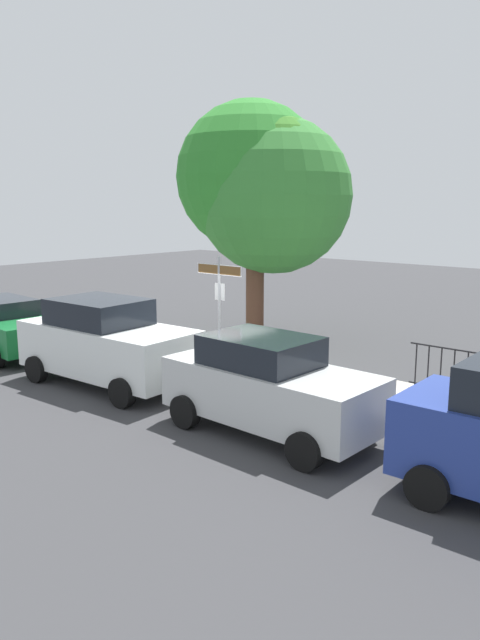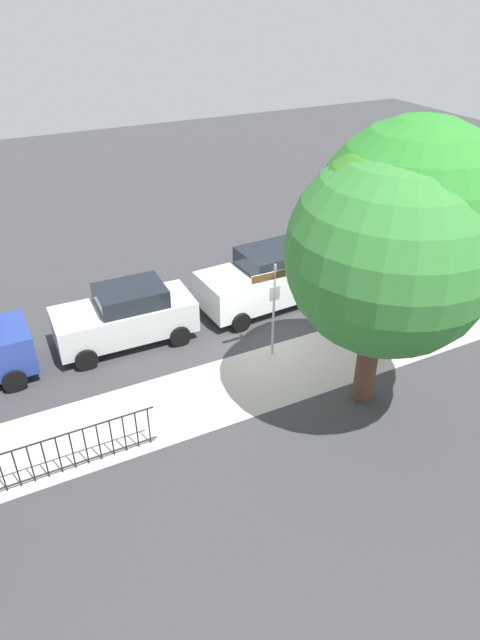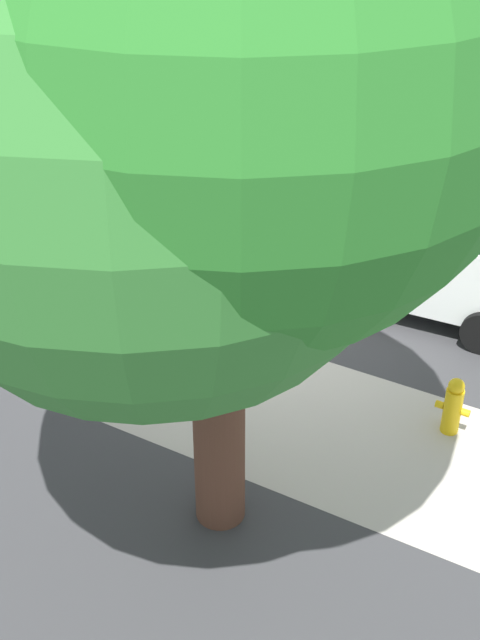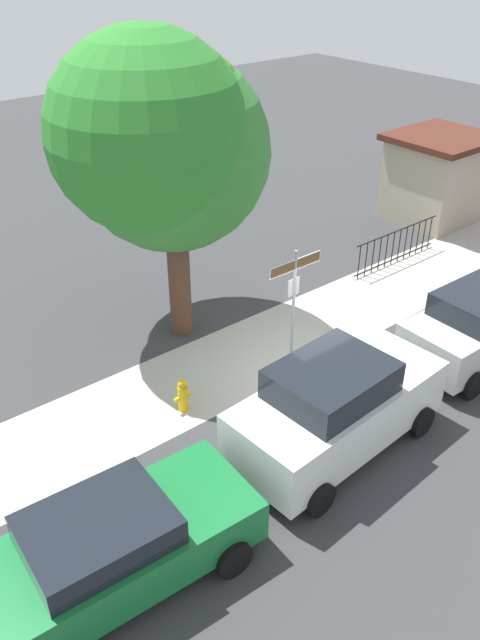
# 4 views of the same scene
# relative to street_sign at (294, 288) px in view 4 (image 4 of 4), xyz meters

# --- Properties ---
(ground_plane) EXTENTS (60.00, 60.00, 0.00)m
(ground_plane) POSITION_rel_street_sign_xyz_m (0.02, -0.40, -2.03)
(ground_plane) COLOR #38383A
(sidewalk_strip) EXTENTS (24.00, 2.60, 0.00)m
(sidewalk_strip) POSITION_rel_street_sign_xyz_m (2.02, 0.90, -2.03)
(sidewalk_strip) COLOR #B3ACA1
(sidewalk_strip) RESTS_ON ground_plane
(street_sign) EXTENTS (1.45, 0.07, 2.92)m
(street_sign) POSITION_rel_street_sign_xyz_m (0.00, 0.00, 0.00)
(street_sign) COLOR #9EA0A5
(street_sign) RESTS_ON ground_plane
(shade_tree) EXTENTS (5.14, 4.69, 7.16)m
(shade_tree) POSITION_rel_street_sign_xyz_m (-1.13, 3.15, 2.70)
(shade_tree) COLOR #533425
(shade_tree) RESTS_ON ground_plane
(car_green) EXTENTS (4.46, 2.24, 1.53)m
(car_green) POSITION_rel_street_sign_xyz_m (-6.03, -2.60, -1.23)
(car_green) COLOR #187033
(car_green) RESTS_ON ground_plane
(car_white) EXTENTS (4.54, 2.30, 2.01)m
(car_white) POSITION_rel_street_sign_xyz_m (-1.23, -2.56, -1.03)
(car_white) COLOR white
(car_white) RESTS_ON ground_plane
(iron_fence) EXTENTS (3.54, 0.04, 1.07)m
(iron_fence) POSITION_rel_street_sign_xyz_m (6.00, 1.90, -1.48)
(iron_fence) COLOR black
(iron_fence) RESTS_ON ground_plane
(utility_shed) EXTENTS (3.16, 2.95, 2.87)m
(utility_shed) POSITION_rel_street_sign_xyz_m (9.77, 3.40, -0.57)
(utility_shed) COLOR tan
(utility_shed) RESTS_ON ground_plane
(fire_hydrant) EXTENTS (0.42, 0.22, 0.78)m
(fire_hydrant) POSITION_rel_street_sign_xyz_m (-2.89, 0.20, -1.65)
(fire_hydrant) COLOR yellow
(fire_hydrant) RESTS_ON ground_plane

